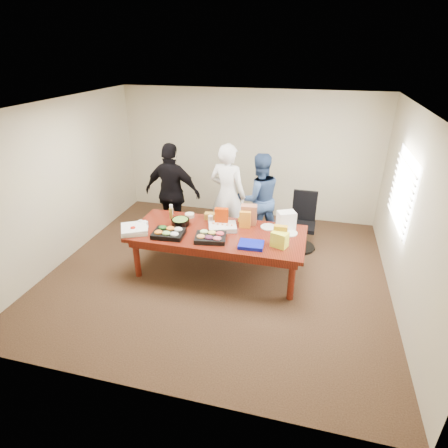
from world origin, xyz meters
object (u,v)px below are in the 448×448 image
(person_right, at_px, (259,199))
(sheet_cake, at_px, (223,227))
(conference_table, at_px, (218,252))
(salad_bowl, at_px, (180,222))
(office_chair, at_px, (302,224))
(person_center, at_px, (228,195))

(person_right, height_order, sheet_cake, person_right)
(person_right, relative_size, sheet_cake, 3.91)
(conference_table, height_order, salad_bowl, salad_bowl)
(office_chair, xyz_separation_m, salad_bowl, (-1.98, -1.01, 0.28))
(office_chair, bearing_deg, salad_bowl, -151.56)
(sheet_cake, height_order, salad_bowl, salad_bowl)
(person_center, relative_size, person_right, 1.11)
(office_chair, distance_m, sheet_cake, 1.62)
(salad_bowl, bearing_deg, sheet_cake, 1.12)
(office_chair, distance_m, salad_bowl, 2.24)
(person_right, bearing_deg, office_chair, 142.84)
(sheet_cake, xyz_separation_m, salad_bowl, (-0.73, -0.01, 0.01))
(conference_table, bearing_deg, person_right, 70.60)
(conference_table, distance_m, person_right, 1.45)
(person_right, height_order, salad_bowl, person_right)
(office_chair, relative_size, sheet_cake, 2.34)
(office_chair, height_order, person_right, person_right)
(conference_table, height_order, person_center, person_center)
(office_chair, height_order, salad_bowl, office_chair)
(office_chair, bearing_deg, sheet_cake, -140.11)
(office_chair, height_order, sheet_cake, office_chair)
(conference_table, relative_size, sheet_cake, 6.29)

